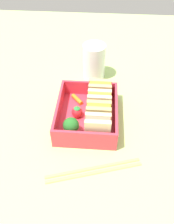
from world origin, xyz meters
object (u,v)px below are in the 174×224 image
(sandwich_center, at_px, (99,114))
(sandwich_left, at_px, (100,92))
(strawberry_far_left, at_px, (77,112))
(chopstick_pair, at_px, (94,170))
(carrot_stick_far_left, at_px, (77,99))
(drinking_glass, at_px, (94,61))
(sandwich_center_left, at_px, (99,103))
(sandwich_center_right, at_px, (98,127))
(broccoli_floret, at_px, (71,126))

(sandwich_center, bearing_deg, sandwich_left, 180.00)
(strawberry_far_left, xyz_separation_m, chopstick_pair, (0.14, 0.05, -0.02))
(carrot_stick_far_left, distance_m, drinking_glass, 0.13)
(sandwich_center_left, xyz_separation_m, sandwich_center_right, (0.08, 0.00, 0.00))
(chopstick_pair, height_order, drinking_glass, drinking_glass)
(sandwich_center_right, height_order, chopstick_pair, sandwich_center_right)
(sandwich_center, bearing_deg, chopstick_pair, -1.52)
(sandwich_left, relative_size, carrot_stick_far_left, 1.54)
(sandwich_left, height_order, sandwich_center_right, same)
(broccoli_floret, xyz_separation_m, drinking_glass, (-0.23, 0.04, 0.01))
(strawberry_far_left, bearing_deg, sandwich_center_left, 111.96)
(carrot_stick_far_left, xyz_separation_m, drinking_glass, (-0.12, 0.04, 0.03))
(strawberry_far_left, bearing_deg, drinking_glass, 170.57)
(sandwich_center_left, height_order, carrot_stick_far_left, sandwich_center_left)
(sandwich_center_left, xyz_separation_m, strawberry_far_left, (0.02, -0.05, -0.01))
(strawberry_far_left, bearing_deg, sandwich_left, 139.29)
(chopstick_pair, bearing_deg, sandwich_center_left, 178.85)
(broccoli_floret, bearing_deg, drinking_glass, 170.90)
(sandwich_left, height_order, strawberry_far_left, sandwich_left)
(sandwich_center_right, xyz_separation_m, broccoli_floret, (-0.00, -0.06, -0.00))
(sandwich_left, height_order, drinking_glass, drinking_glass)
(broccoli_floret, bearing_deg, strawberry_far_left, 172.06)
(sandwich_left, bearing_deg, broccoli_floret, -27.55)
(sandwich_center_left, distance_m, broccoli_floret, 0.09)
(carrot_stick_far_left, xyz_separation_m, chopstick_pair, (0.19, 0.05, -0.01))
(sandwich_center_right, relative_size, broccoli_floret, 1.35)
(sandwich_center_left, xyz_separation_m, chopstick_pair, (0.16, -0.00, -0.04))
(sandwich_center_right, relative_size, chopstick_pair, 0.30)
(sandwich_center, xyz_separation_m, chopstick_pair, (0.12, -0.00, -0.04))
(sandwich_center_right, bearing_deg, strawberry_far_left, -138.11)
(broccoli_floret, bearing_deg, sandwich_center, 120.52)
(sandwich_left, xyz_separation_m, sandwich_center_right, (0.11, 0.00, 0.00))
(drinking_glass, bearing_deg, broccoli_floret, -9.10)
(sandwich_left, relative_size, drinking_glass, 0.59)
(sandwich_center_left, relative_size, sandwich_center_right, 1.00)
(sandwich_center_right, distance_m, drinking_glass, 0.23)
(sandwich_center_left, distance_m, carrot_stick_far_left, 0.07)
(sandwich_left, bearing_deg, chopstick_pair, -0.93)
(carrot_stick_far_left, bearing_deg, chopstick_pair, 15.48)
(chopstick_pair, distance_m, drinking_glass, 0.32)
(carrot_stick_far_left, height_order, strawberry_far_left, strawberry_far_left)
(sandwich_center, distance_m, broccoli_floret, 0.07)
(sandwich_center_left, bearing_deg, strawberry_far_left, -68.04)
(sandwich_center_left, height_order, drinking_glass, drinking_glass)
(sandwich_left, bearing_deg, sandwich_center_left, 0.00)
(sandwich_center_right, xyz_separation_m, carrot_stick_far_left, (-0.11, -0.06, -0.02))
(broccoli_floret, bearing_deg, sandwich_center_left, 141.41)
(sandwich_left, distance_m, sandwich_center_right, 0.11)
(strawberry_far_left, relative_size, chopstick_pair, 0.16)
(carrot_stick_far_left, relative_size, broccoli_floret, 0.87)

